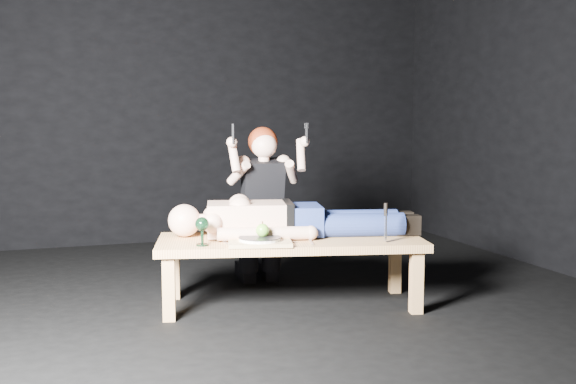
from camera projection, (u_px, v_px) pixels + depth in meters
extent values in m
plane|color=black|center=(264.00, 302.00, 4.54)|extent=(5.00, 5.00, 0.00)
plane|color=black|center=(191.00, 91.00, 6.73)|extent=(5.00, 0.00, 5.00)
cube|color=tan|center=(290.00, 272.00, 4.45)|extent=(1.82, 1.01, 0.45)
cube|color=tan|center=(260.00, 242.00, 4.21)|extent=(0.44, 0.37, 0.02)
cylinder|color=white|center=(260.00, 239.00, 4.21)|extent=(0.31, 0.31, 0.02)
sphere|color=#58AF30|center=(262.00, 230.00, 4.22)|extent=(0.08, 0.08, 0.08)
cube|color=#B2B2B7|center=(228.00, 244.00, 4.20)|extent=(0.03, 0.18, 0.01)
cube|color=#B2B2B7|center=(311.00, 242.00, 4.27)|extent=(0.06, 0.18, 0.01)
cube|color=#B2B2B7|center=(288.00, 240.00, 4.33)|extent=(0.07, 0.18, 0.01)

